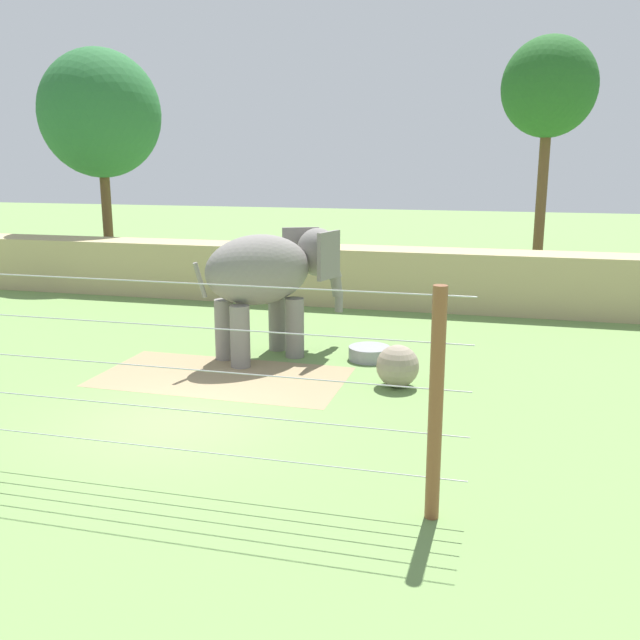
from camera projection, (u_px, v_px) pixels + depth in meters
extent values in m
plane|color=#6B8E4C|center=(178.00, 421.00, 14.08)|extent=(120.00, 120.00, 0.00)
cube|color=#937F5B|center=(222.00, 377.00, 16.93)|extent=(6.00, 3.23, 0.01)
cube|color=tan|center=(326.00, 275.00, 25.46)|extent=(36.00, 1.80, 2.05)
cylinder|color=gray|center=(278.00, 321.00, 19.17)|extent=(0.50, 0.50, 1.59)
cylinder|color=gray|center=(295.00, 328.00, 18.47)|extent=(0.50, 0.50, 1.59)
cylinder|color=gray|center=(224.00, 329.00, 18.28)|extent=(0.50, 0.50, 1.59)
cylinder|color=gray|center=(240.00, 336.00, 17.57)|extent=(0.50, 0.50, 1.59)
ellipsoid|color=gray|center=(259.00, 270.00, 18.02)|extent=(3.15, 3.28, 1.82)
ellipsoid|color=gray|center=(318.00, 252.00, 18.96)|extent=(1.68, 1.67, 1.31)
cube|color=gray|center=(301.00, 250.00, 19.45)|extent=(0.98, 0.52, 1.25)
cube|color=gray|center=(329.00, 255.00, 18.35)|extent=(0.39, 1.02, 1.25)
cylinder|color=gray|center=(332.00, 268.00, 19.34)|extent=(0.64, 0.66, 0.71)
cylinder|color=gray|center=(336.00, 285.00, 19.52)|extent=(0.49, 0.50, 0.67)
cylinder|color=gray|center=(339.00, 301.00, 19.68)|extent=(0.33, 0.33, 0.63)
cylinder|color=gray|center=(200.00, 280.00, 17.14)|extent=(0.31, 0.34, 0.91)
sphere|color=gray|center=(398.00, 366.00, 16.09)|extent=(0.99, 0.99, 0.99)
cylinder|color=brown|center=(436.00, 406.00, 9.92)|extent=(0.21, 0.21, 3.49)
cylinder|color=#B7B7BC|center=(106.00, 441.00, 11.49)|extent=(11.71, 0.02, 0.02)
cylinder|color=#B7B7BC|center=(103.00, 402.00, 11.33)|extent=(11.71, 0.02, 0.02)
cylinder|color=#B7B7BC|center=(100.00, 362.00, 11.18)|extent=(11.71, 0.02, 0.02)
cylinder|color=#B7B7BC|center=(97.00, 321.00, 11.03)|extent=(11.71, 0.02, 0.02)
cylinder|color=#B7B7BC|center=(94.00, 279.00, 10.87)|extent=(11.71, 0.02, 0.02)
cylinder|color=gray|center=(369.00, 353.00, 18.33)|extent=(1.10, 1.10, 0.35)
cylinder|color=#38607A|center=(370.00, 348.00, 18.30)|extent=(1.01, 1.01, 0.02)
cylinder|color=brown|center=(541.00, 205.00, 29.92)|extent=(0.44, 0.44, 6.39)
ellipsoid|color=#235B23|center=(549.00, 87.00, 28.82)|extent=(3.91, 3.91, 4.10)
cylinder|color=brown|center=(107.00, 220.00, 31.67)|extent=(0.44, 0.44, 4.84)
ellipsoid|color=#286633|center=(100.00, 114.00, 30.61)|extent=(5.27, 5.27, 5.54)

